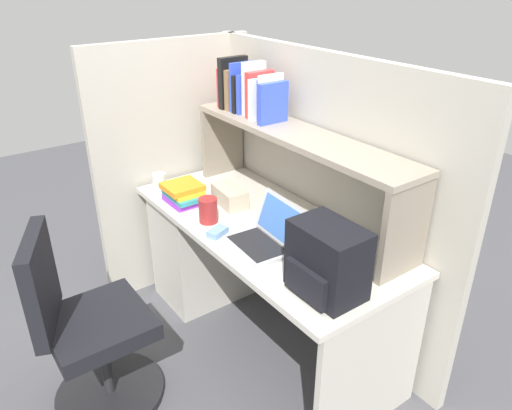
{
  "coord_description": "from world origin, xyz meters",
  "views": [
    {
      "loc": [
        1.75,
        -1.32,
        1.93
      ],
      "look_at": [
        0.0,
        -0.05,
        0.85
      ],
      "focal_mm": 34.25,
      "sensor_mm": 36.0,
      "label": 1
    }
  ],
  "objects": [
    {
      "name": "cubicle_partition_rear",
      "position": [
        0.0,
        0.38,
        0.78
      ],
      "size": [
        1.84,
        0.05,
        1.55
      ],
      "primitive_type": "cube",
      "color": "#B2ADA0",
      "rests_on": "ground_plane"
    },
    {
      "name": "ground_plane",
      "position": [
        0.0,
        0.0,
        0.0
      ],
      "size": [
        8.0,
        8.0,
        0.0
      ],
      "primitive_type": "plane",
      "color": "#4C4C51"
    },
    {
      "name": "overhead_hutch",
      "position": [
        0.0,
        0.2,
        1.08
      ],
      "size": [
        1.44,
        0.28,
        0.45
      ],
      "color": "gray",
      "rests_on": "desk"
    },
    {
      "name": "desk",
      "position": [
        -0.39,
        0.0,
        0.4
      ],
      "size": [
        1.6,
        0.7,
        0.73
      ],
      "color": "beige",
      "rests_on": "ground_plane"
    },
    {
      "name": "snack_canister",
      "position": [
        -0.18,
        -0.22,
        0.8
      ],
      "size": [
        0.1,
        0.1,
        0.13
      ],
      "primitive_type": "cylinder",
      "color": "maroon",
      "rests_on": "desk"
    },
    {
      "name": "laptop",
      "position": [
        0.18,
        -0.12,
        0.78
      ],
      "size": [
        0.33,
        0.29,
        0.22
      ],
      "color": "#B7BABF",
      "rests_on": "desk"
    },
    {
      "name": "office_chair",
      "position": [
        -0.11,
        -0.93,
        0.39
      ],
      "size": [
        0.53,
        0.55,
        0.93
      ],
      "rotation": [
        0.0,
        0.0,
        2.75
      ],
      "color": "black",
      "rests_on": "ground_plane"
    },
    {
      "name": "computer_mouse",
      "position": [
        -0.04,
        -0.25,
        0.75
      ],
      "size": [
        0.09,
        0.12,
        0.03
      ],
      "primitive_type": "cube",
      "rotation": [
        0.0,
        0.0,
        0.36
      ],
      "color": "#7299C6",
      "rests_on": "desk"
    },
    {
      "name": "reference_books_on_shelf",
      "position": [
        -0.4,
        0.2,
        1.3
      ],
      "size": [
        0.45,
        0.2,
        0.28
      ],
      "color": "red",
      "rests_on": "overhead_hutch"
    },
    {
      "name": "paper_cup",
      "position": [
        -0.67,
        -0.25,
        0.78
      ],
      "size": [
        0.08,
        0.08,
        0.11
      ],
      "primitive_type": "cylinder",
      "color": "white",
      "rests_on": "desk"
    },
    {
      "name": "cubicle_partition_left",
      "position": [
        -0.85,
        -0.05,
        0.78
      ],
      "size": [
        0.05,
        1.06,
        1.55
      ],
      "primitive_type": "cube",
      "color": "#B2ADA0",
      "rests_on": "ground_plane"
    },
    {
      "name": "tissue_box",
      "position": [
        -0.29,
        -0.02,
        0.78
      ],
      "size": [
        0.23,
        0.14,
        0.1
      ],
      "primitive_type": "cube",
      "rotation": [
        0.0,
        0.0,
        -0.09
      ],
      "color": "#BFB299",
      "rests_on": "desk"
    },
    {
      "name": "backpack",
      "position": [
        0.6,
        -0.14,
        0.87
      ],
      "size": [
        0.3,
        0.23,
        0.3
      ],
      "color": "black",
      "rests_on": "desk"
    },
    {
      "name": "desk_book_stack",
      "position": [
        -0.46,
        -0.21,
        0.78
      ],
      "size": [
        0.23,
        0.19,
        0.11
      ],
      "color": "purple",
      "rests_on": "desk"
    }
  ]
}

